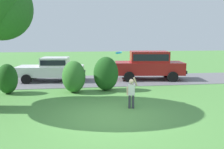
{
  "coord_description": "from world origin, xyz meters",
  "views": [
    {
      "loc": [
        -1.2,
        -8.6,
        2.89
      ],
      "look_at": [
        0.5,
        3.0,
        1.1
      ],
      "focal_mm": 39.97,
      "sensor_mm": 36.0,
      "label": 1
    }
  ],
  "objects_px": {
    "parked_sedan": "(52,68)",
    "frisbee": "(119,53)",
    "parked_suv": "(149,64)",
    "child_thrower": "(131,91)"
  },
  "relations": [
    {
      "from": "parked_sedan",
      "to": "frisbee",
      "type": "bearing_deg",
      "value": -60.28
    },
    {
      "from": "parked_suv",
      "to": "child_thrower",
      "type": "distance_m",
      "value": 7.05
    },
    {
      "from": "child_thrower",
      "to": "parked_suv",
      "type": "bearing_deg",
      "value": 67.71
    },
    {
      "from": "child_thrower",
      "to": "frisbee",
      "type": "xyz_separation_m",
      "value": [
        -0.37,
        0.93,
        1.49
      ]
    },
    {
      "from": "frisbee",
      "to": "parked_suv",
      "type": "bearing_deg",
      "value": 61.47
    },
    {
      "from": "parked_sedan",
      "to": "frisbee",
      "type": "xyz_separation_m",
      "value": [
        3.36,
        -5.89,
        1.36
      ]
    },
    {
      "from": "parked_suv",
      "to": "parked_sedan",
      "type": "bearing_deg",
      "value": 177.26
    },
    {
      "from": "child_thrower",
      "to": "frisbee",
      "type": "distance_m",
      "value": 1.79
    },
    {
      "from": "child_thrower",
      "to": "frisbee",
      "type": "relative_size",
      "value": 4.46
    },
    {
      "from": "parked_sedan",
      "to": "frisbee",
      "type": "distance_m",
      "value": 6.92
    }
  ]
}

